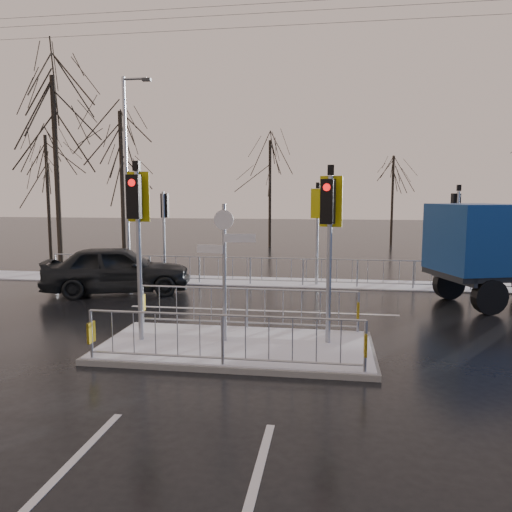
# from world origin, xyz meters

# --- Properties ---
(ground) EXTENTS (120.00, 120.00, 0.00)m
(ground) POSITION_xyz_m (0.00, 0.00, 0.00)
(ground) COLOR black
(ground) RESTS_ON ground
(snow_verge) EXTENTS (30.00, 2.00, 0.04)m
(snow_verge) POSITION_xyz_m (0.00, 8.60, 0.02)
(snow_verge) COLOR silver
(snow_verge) RESTS_ON ground
(lane_markings) EXTENTS (8.00, 11.38, 0.01)m
(lane_markings) POSITION_xyz_m (0.00, -0.33, 0.00)
(lane_markings) COLOR silver
(lane_markings) RESTS_ON ground
(traffic_island) EXTENTS (6.00, 3.04, 4.15)m
(traffic_island) POSITION_xyz_m (-0.01, 0.01, 0.39)
(traffic_island) COLOR #61615C
(traffic_island) RESTS_ON ground
(far_kerb_fixtures) EXTENTS (18.00, 0.65, 3.83)m
(far_kerb_fixtures) POSITION_xyz_m (0.29, 8.09, 1.02)
(far_kerb_fixtures) COLOR #969CA4
(far_kerb_fixtures) RESTS_ON ground
(car_far_lane) EXTENTS (5.34, 3.48, 1.69)m
(car_far_lane) POSITION_xyz_m (-5.27, 5.65, 0.85)
(car_far_lane) COLOR black
(car_far_lane) RESTS_ON ground
(flatbed_truck) EXTENTS (7.20, 4.42, 3.14)m
(flatbed_truck) POSITION_xyz_m (7.23, 5.70, 1.67)
(flatbed_truck) COLOR black
(flatbed_truck) RESTS_ON ground
(tree_near_a) EXTENTS (4.75, 4.75, 8.97)m
(tree_near_a) POSITION_xyz_m (-10.50, 11.00, 6.11)
(tree_near_a) COLOR black
(tree_near_a) RESTS_ON ground
(tree_near_b) EXTENTS (4.00, 4.00, 7.55)m
(tree_near_b) POSITION_xyz_m (-8.00, 12.50, 5.15)
(tree_near_b) COLOR black
(tree_near_b) RESTS_ON ground
(tree_near_c) EXTENTS (3.50, 3.50, 6.61)m
(tree_near_c) POSITION_xyz_m (-12.50, 13.50, 4.50)
(tree_near_c) COLOR black
(tree_near_c) RESTS_ON ground
(tree_far_a) EXTENTS (3.75, 3.75, 7.08)m
(tree_far_a) POSITION_xyz_m (-2.00, 22.00, 4.82)
(tree_far_a) COLOR black
(tree_far_a) RESTS_ON ground
(tree_far_b) EXTENTS (3.25, 3.25, 6.14)m
(tree_far_b) POSITION_xyz_m (6.00, 24.00, 4.18)
(tree_far_b) COLOR black
(tree_far_b) RESTS_ON ground
(street_lamp_left) EXTENTS (1.25, 0.18, 8.20)m
(street_lamp_left) POSITION_xyz_m (-6.43, 9.50, 4.49)
(street_lamp_left) COLOR #969CA4
(street_lamp_left) RESTS_ON ground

